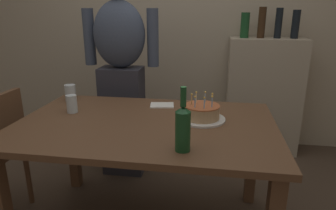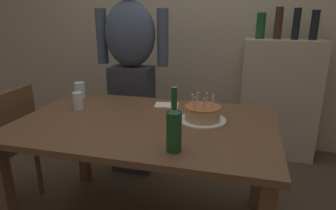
{
  "view_description": "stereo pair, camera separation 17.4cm",
  "coord_description": "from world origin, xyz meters",
  "px_view_note": "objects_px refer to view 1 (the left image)",
  "views": [
    {
      "loc": [
        0.39,
        -1.6,
        1.37
      ],
      "look_at": [
        0.13,
        0.04,
        0.84
      ],
      "focal_mm": 32.28,
      "sensor_mm": 36.0,
      "label": 1
    },
    {
      "loc": [
        0.56,
        -1.57,
        1.37
      ],
      "look_at": [
        0.13,
        0.04,
        0.84
      ],
      "focal_mm": 32.28,
      "sensor_mm": 36.0,
      "label": 2
    }
  ],
  "objects_px": {
    "napkin_stack": "(162,105)",
    "person_man_bearded": "(121,73)",
    "birthday_cake": "(202,113)",
    "water_glass_far": "(72,104)",
    "water_glass_near": "(70,93)",
    "wine_bottle": "(183,127)"
  },
  "relations": [
    {
      "from": "napkin_stack",
      "to": "water_glass_near",
      "type": "bearing_deg",
      "value": 178.55
    },
    {
      "from": "wine_bottle",
      "to": "napkin_stack",
      "type": "distance_m",
      "value": 0.7
    },
    {
      "from": "birthday_cake",
      "to": "wine_bottle",
      "type": "distance_m",
      "value": 0.43
    },
    {
      "from": "napkin_stack",
      "to": "water_glass_far",
      "type": "bearing_deg",
      "value": -157.69
    },
    {
      "from": "water_glass_near",
      "to": "wine_bottle",
      "type": "distance_m",
      "value": 1.11
    },
    {
      "from": "birthday_cake",
      "to": "water_glass_near",
      "type": "relative_size",
      "value": 2.38
    },
    {
      "from": "person_man_bearded",
      "to": "water_glass_near",
      "type": "bearing_deg",
      "value": 54.58
    },
    {
      "from": "wine_bottle",
      "to": "person_man_bearded",
      "type": "bearing_deg",
      "value": 120.58
    },
    {
      "from": "water_glass_far",
      "to": "person_man_bearded",
      "type": "xyz_separation_m",
      "value": [
        0.14,
        0.61,
        0.08
      ]
    },
    {
      "from": "napkin_stack",
      "to": "person_man_bearded",
      "type": "xyz_separation_m",
      "value": [
        -0.4,
        0.39,
        0.13
      ]
    },
    {
      "from": "birthday_cake",
      "to": "napkin_stack",
      "type": "height_order",
      "value": "birthday_cake"
    },
    {
      "from": "water_glass_far",
      "to": "napkin_stack",
      "type": "bearing_deg",
      "value": 22.31
    },
    {
      "from": "birthday_cake",
      "to": "napkin_stack",
      "type": "distance_m",
      "value": 0.37
    },
    {
      "from": "person_man_bearded",
      "to": "wine_bottle",
      "type": "bearing_deg",
      "value": 120.58
    },
    {
      "from": "wine_bottle",
      "to": "water_glass_far",
      "type": "bearing_deg",
      "value": 150.07
    },
    {
      "from": "water_glass_near",
      "to": "water_glass_far",
      "type": "relative_size",
      "value": 1.03
    },
    {
      "from": "wine_bottle",
      "to": "person_man_bearded",
      "type": "distance_m",
      "value": 1.21
    },
    {
      "from": "water_glass_far",
      "to": "water_glass_near",
      "type": "bearing_deg",
      "value": 117.89
    },
    {
      "from": "water_glass_near",
      "to": "water_glass_far",
      "type": "xyz_separation_m",
      "value": [
        0.13,
        -0.24,
        -0.0
      ]
    },
    {
      "from": "napkin_stack",
      "to": "person_man_bearded",
      "type": "relative_size",
      "value": 0.09
    },
    {
      "from": "birthday_cake",
      "to": "person_man_bearded",
      "type": "distance_m",
      "value": 0.93
    },
    {
      "from": "napkin_stack",
      "to": "person_man_bearded",
      "type": "distance_m",
      "value": 0.57
    }
  ]
}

